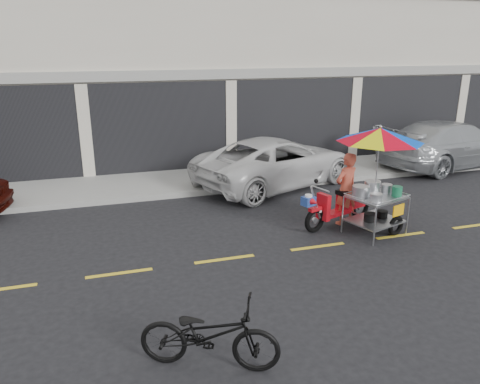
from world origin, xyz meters
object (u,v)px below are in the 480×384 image
object	(u,v)px
silver_pickup	(450,144)
food_vendor_rig	(366,165)
near_bicycle	(209,334)
white_pickup	(277,162)

from	to	relation	value
silver_pickup	food_vendor_rig	distance (m)	7.12
near_bicycle	food_vendor_rig	bearing A→B (deg)	-25.90
white_pickup	silver_pickup	world-z (taller)	silver_pickup
silver_pickup	white_pickup	bearing A→B (deg)	81.39
silver_pickup	near_bicycle	xyz separation A→B (m)	(-10.19, -7.69, -0.30)
near_bicycle	food_vendor_rig	distance (m)	5.78
white_pickup	near_bicycle	distance (m)	8.32
white_pickup	silver_pickup	xyz separation A→B (m)	(6.39, 0.30, 0.07)
near_bicycle	silver_pickup	bearing A→B (deg)	-28.22
silver_pickup	food_vendor_rig	size ratio (longest dim) A/B	1.94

